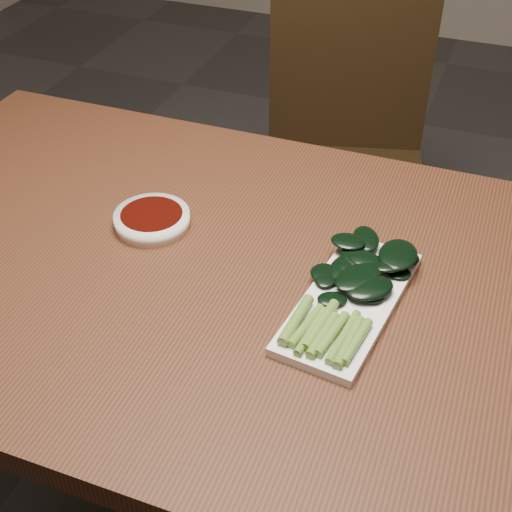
{
  "coord_description": "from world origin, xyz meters",
  "views": [
    {
      "loc": [
        0.3,
        -0.76,
        1.43
      ],
      "look_at": [
        -0.0,
        0.03,
        0.76
      ],
      "focal_mm": 50.0,
      "sensor_mm": 36.0,
      "label": 1
    }
  ],
  "objects_px": {
    "table": "(250,307)",
    "chair_far": "(345,153)",
    "gai_lan": "(355,280)",
    "serving_plate": "(349,302)",
    "sauce_bowl": "(152,219)"
  },
  "relations": [
    {
      "from": "table",
      "to": "chair_far",
      "type": "bearing_deg",
      "value": 94.03
    },
    {
      "from": "table",
      "to": "gai_lan",
      "type": "relative_size",
      "value": 4.64
    },
    {
      "from": "gai_lan",
      "to": "chair_far",
      "type": "bearing_deg",
      "value": 104.71
    },
    {
      "from": "table",
      "to": "serving_plate",
      "type": "bearing_deg",
      "value": -6.98
    },
    {
      "from": "sauce_bowl",
      "to": "gai_lan",
      "type": "distance_m",
      "value": 0.35
    },
    {
      "from": "table",
      "to": "gai_lan",
      "type": "bearing_deg",
      "value": 3.76
    },
    {
      "from": "table",
      "to": "sauce_bowl",
      "type": "relative_size",
      "value": 11.45
    },
    {
      "from": "chair_far",
      "to": "gai_lan",
      "type": "distance_m",
      "value": 0.9
    },
    {
      "from": "table",
      "to": "serving_plate",
      "type": "xyz_separation_m",
      "value": [
        0.16,
        -0.02,
        0.08
      ]
    },
    {
      "from": "chair_far",
      "to": "sauce_bowl",
      "type": "bearing_deg",
      "value": -114.74
    },
    {
      "from": "serving_plate",
      "to": "gai_lan",
      "type": "bearing_deg",
      "value": 91.43
    },
    {
      "from": "chair_far",
      "to": "gai_lan",
      "type": "relative_size",
      "value": 2.95
    },
    {
      "from": "chair_far",
      "to": "gai_lan",
      "type": "bearing_deg",
      "value": -90.38
    },
    {
      "from": "serving_plate",
      "to": "gai_lan",
      "type": "relative_size",
      "value": 0.98
    },
    {
      "from": "chair_far",
      "to": "gai_lan",
      "type": "xyz_separation_m",
      "value": [
        0.22,
        -0.82,
        0.29
      ]
    }
  ]
}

